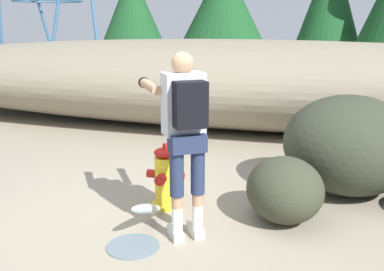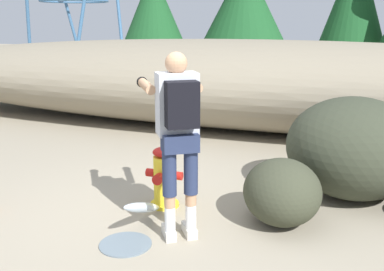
{
  "view_description": "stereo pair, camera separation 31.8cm",
  "coord_description": "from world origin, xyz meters",
  "px_view_note": "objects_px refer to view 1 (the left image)",
  "views": [
    {
      "loc": [
        1.45,
        -3.99,
        2.0
      ],
      "look_at": [
        0.18,
        0.65,
        0.75
      ],
      "focal_mm": 41.79,
      "sensor_mm": 36.0,
      "label": 1
    },
    {
      "loc": [
        1.75,
        -3.9,
        2.0
      ],
      "look_at": [
        0.18,
        0.65,
        0.75
      ],
      "focal_mm": 41.79,
      "sensor_mm": 36.0,
      "label": 2
    }
  ],
  "objects_px": {
    "fire_hydrant": "(165,178)",
    "boulder_large": "(349,145)",
    "utility_worker": "(184,122)",
    "boulder_small": "(285,190)"
  },
  "relations": [
    {
      "from": "utility_worker",
      "to": "boulder_small",
      "type": "bearing_deg",
      "value": -90.54
    },
    {
      "from": "boulder_small",
      "to": "fire_hydrant",
      "type": "bearing_deg",
      "value": -179.95
    },
    {
      "from": "utility_worker",
      "to": "boulder_large",
      "type": "height_order",
      "value": "utility_worker"
    },
    {
      "from": "fire_hydrant",
      "to": "boulder_large",
      "type": "bearing_deg",
      "value": 27.0
    },
    {
      "from": "boulder_small",
      "to": "boulder_large",
      "type": "bearing_deg",
      "value": 56.3
    },
    {
      "from": "fire_hydrant",
      "to": "utility_worker",
      "type": "relative_size",
      "value": 0.42
    },
    {
      "from": "fire_hydrant",
      "to": "boulder_large",
      "type": "relative_size",
      "value": 0.47
    },
    {
      "from": "utility_worker",
      "to": "boulder_large",
      "type": "bearing_deg",
      "value": -78.18
    },
    {
      "from": "boulder_large",
      "to": "boulder_small",
      "type": "distance_m",
      "value": 1.21
    },
    {
      "from": "boulder_large",
      "to": "boulder_small",
      "type": "bearing_deg",
      "value": -123.7
    }
  ]
}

